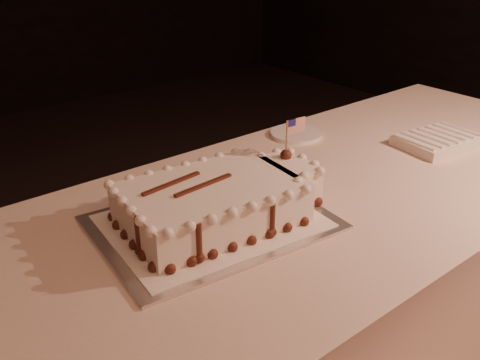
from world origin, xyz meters
TOP-DOWN VIEW (x-y plane):
  - banquet_table at (0.00, 0.60)m, footprint 2.40×0.80m
  - cake_board at (-0.13, 0.63)m, footprint 0.53×0.42m
  - doily at (-0.13, 0.63)m, footprint 0.47×0.38m
  - sheet_cake at (-0.10, 0.63)m, footprint 0.48×0.30m
  - napkin_stack at (0.66, 0.57)m, footprint 0.24×0.19m
  - side_plate at (0.40, 0.90)m, footprint 0.16×0.16m

SIDE VIEW (x-z plane):
  - banquet_table at x=0.00m, z-range 0.00..0.75m
  - cake_board at x=-0.13m, z-range 0.75..0.76m
  - side_plate at x=0.40m, z-range 0.75..0.76m
  - doily at x=-0.13m, z-range 0.76..0.76m
  - napkin_stack at x=0.66m, z-range 0.75..0.78m
  - sheet_cake at x=-0.10m, z-range 0.71..0.90m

